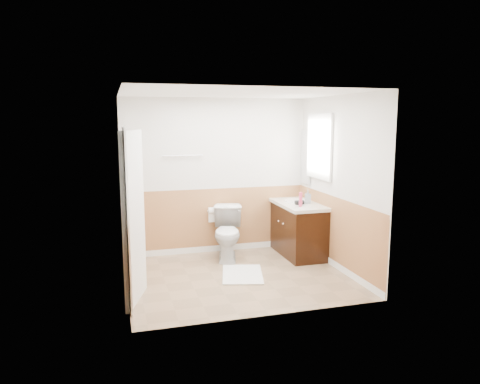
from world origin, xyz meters
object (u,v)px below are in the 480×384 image
object	(u,v)px
lotion_bottle	(301,199)
toilet	(228,233)
bath_mat	(242,274)
soap_dispenser	(308,197)
vanity_cabinet	(298,230)

from	to	relation	value
lotion_bottle	toilet	bearing A→B (deg)	158.06
toilet	lotion_bottle	world-z (taller)	lotion_bottle
bath_mat	soap_dispenser	world-z (taller)	soap_dispenser
soap_dispenser	vanity_cabinet	bearing A→B (deg)	150.78
lotion_bottle	soap_dispenser	size ratio (longest dim) A/B	1.04
bath_mat	soap_dispenser	bearing A→B (deg)	26.30
vanity_cabinet	soap_dispenser	xyz separation A→B (m)	(0.12, -0.07, 0.56)
bath_mat	lotion_bottle	world-z (taller)	lotion_bottle
soap_dispenser	toilet	bearing A→B (deg)	171.16
bath_mat	lotion_bottle	xyz separation A→B (m)	(1.04, 0.40, 0.95)
bath_mat	vanity_cabinet	size ratio (longest dim) A/B	0.73
vanity_cabinet	soap_dispenser	distance (m)	0.57
bath_mat	lotion_bottle	distance (m)	1.46
toilet	bath_mat	world-z (taller)	toilet
toilet	soap_dispenser	distance (m)	1.39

